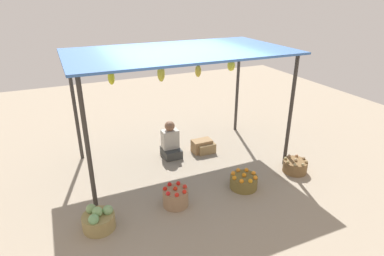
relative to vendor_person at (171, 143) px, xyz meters
The scene contains 9 objects.
ground_plane 0.44m from the vendor_person, 68.77° to the right, with size 14.00×14.00×0.00m, color gray.
market_stall_structure 1.83m from the vendor_person, 68.11° to the right, with size 4.02×2.22×2.26m.
vendor_person is the anchor object (origin of this frame).
basket_cabbages 2.45m from the vendor_person, 136.05° to the right, with size 0.48×0.48×0.37m.
basket_red_tomatoes 1.72m from the vendor_person, 107.86° to the right, with size 0.42×0.42×0.35m.
basket_oranges 1.83m from the vendor_person, 65.17° to the right, with size 0.49×0.49×0.29m.
basket_potatoes 2.54m from the vendor_person, 39.08° to the right, with size 0.46×0.46×0.29m.
wooden_crate_near_vendor 0.78m from the vendor_person, 13.01° to the right, with size 0.38×0.25×0.21m, color olive.
wooden_crate_stacked_rear 0.71m from the vendor_person, ahead, with size 0.42×0.26×0.28m, color #9A754C.
Camera 1 is at (-2.16, -5.41, 3.25)m, focal length 30.02 mm.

